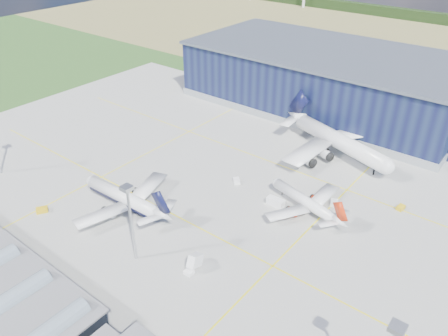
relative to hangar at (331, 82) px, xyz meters
The scene contains 16 objects.
ground 95.56m from the hangar, 91.70° to the right, with size 600.00×600.00×0.00m, color #2B5620.
apron 85.64m from the hangar, 91.90° to the right, with size 220.00×160.00×0.08m.
farmland 125.76m from the hangar, 91.29° to the left, with size 600.00×220.00×0.01m, color #92844F.
treeline 205.36m from the hangar, 90.78° to the left, with size 600.00×8.00×8.00m, color black.
hangar is the anchor object (origin of this frame).
light_mast_center 125.07m from the hangar, 86.70° to the right, with size 2.60×2.60×23.00m.
airliner_navy 112.21m from the hangar, 96.65° to the right, with size 36.89×36.09×12.03m, color white, non-canonical shape.
airliner_red 84.20m from the hangar, 68.23° to the right, with size 30.53×29.86×9.95m, color white, non-canonical shape.
airliner_widebody 46.75m from the hangar, 58.54° to the right, with size 54.01×52.84×17.61m, color white, non-canonical shape.
gse_tug_b 132.73m from the hangar, 103.51° to the right, with size 2.23×3.34×1.45m, color gold.
gse_van_a 85.40m from the hangar, 74.12° to the right, with size 2.46×5.63×2.46m, color white.
gse_cart_a 80.21m from the hangar, 61.86° to the right, with size 2.12×3.18×1.38m, color white.
gse_tug_c 81.58m from the hangar, 47.44° to the right, with size 1.81×2.89×1.26m, color gold.
gse_cart_b 79.67m from the hangar, 85.74° to the right, with size 2.11×3.17×1.37m, color white.
airstair 120.16m from the hangar, 79.47° to the right, with size 2.04×5.10×3.27m, color white.
car_b 143.35m from the hangar, 87.60° to the right, with size 1.33×3.81×1.26m, color #99999E.
Camera 1 is at (81.94, -83.67, 80.39)m, focal length 35.00 mm.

